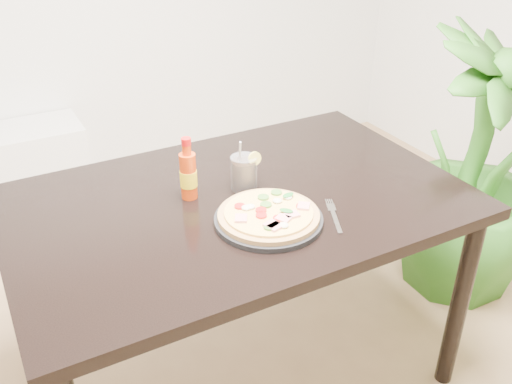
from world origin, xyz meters
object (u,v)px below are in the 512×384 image
pizza (269,214)px  cola_cup (244,174)px  dining_table (238,220)px  plate (269,220)px  fork (334,215)px  houseplant (475,168)px  hot_sauce_bottle (188,175)px

pizza → cola_cup: 0.22m
dining_table → cola_cup: size_ratio=8.05×
plate → fork: plate is taller
plate → fork: bearing=-17.9°
cola_cup → houseplant: bearing=-0.5°
plate → cola_cup: size_ratio=1.81×
hot_sauce_bottle → dining_table: bearing=-29.7°
pizza → fork: pizza is taller
fork → houseplant: houseplant is taller
fork → houseplant: bearing=40.6°
pizza → houseplant: bearing=10.5°
cola_cup → fork: cola_cup is taller
plate → fork: size_ratio=1.77×
pizza → houseplant: 1.13m
dining_table → fork: bearing=-48.6°
hot_sauce_bottle → fork: hot_sauce_bottle is taller
cola_cup → houseplant: size_ratio=0.15×
plate → hot_sauce_bottle: (-0.14, 0.24, 0.07)m
dining_table → plate: bearing=-84.9°
dining_table → fork: fork is taller
plate → fork: 0.20m
plate → pizza: pizza is taller
hot_sauce_bottle → fork: 0.45m
plate → pizza: 0.02m
dining_table → cola_cup: (0.05, 0.04, 0.14)m
hot_sauce_bottle → plate: bearing=-59.2°
cola_cup → houseplant: houseplant is taller
cola_cup → pizza: bearing=-97.9°
fork → pizza: bearing=-173.2°
pizza → houseplant: (1.09, 0.20, -0.21)m
dining_table → hot_sauce_bottle: hot_sauce_bottle is taller
dining_table → plate: plate is taller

